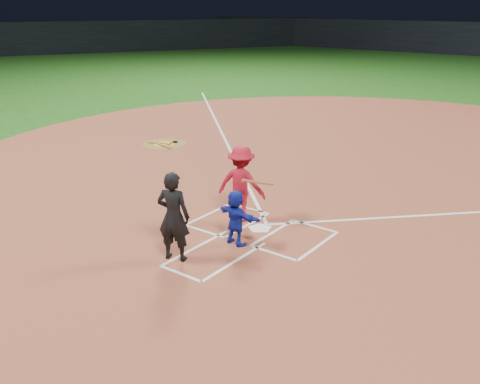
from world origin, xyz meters
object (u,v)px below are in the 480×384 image
Objects in this scene: home_plate at (260,228)px; umpire at (173,216)px; on_deck_circle at (164,144)px; batter_at_plate at (241,183)px; catcher at (236,218)px.

umpire is at bearing 76.88° from home_plate.
on_deck_circle is at bearing -30.52° from home_plate.
batter_at_plate reaches higher than home_plate.
batter_at_plate reaches higher than on_deck_circle.
catcher is 1.48m from batter_at_plate.
on_deck_circle is 0.90× the size of batter_at_plate.
home_plate is at bearing -30.52° from on_deck_circle.
batter_at_plate is at bearing -16.61° from home_plate.
catcher is at bearing -35.79° from on_deck_circle.
home_plate is at bearing -122.46° from umpire.
catcher is 0.68× the size of batter_at_plate.
catcher is (0.04, -1.02, 0.63)m from home_plate.
home_plate is 0.35× the size of on_deck_circle.
batter_at_plate reaches higher than catcher.
on_deck_circle is at bearing -28.16° from catcher.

